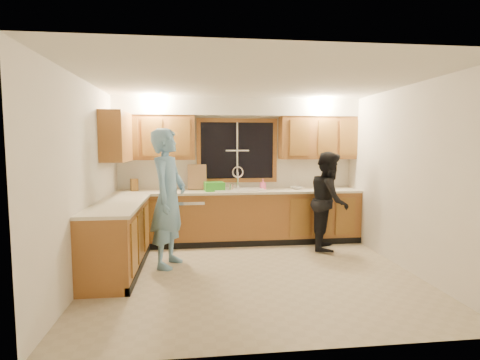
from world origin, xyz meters
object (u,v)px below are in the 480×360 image
object	(u,v)px
dish_crate	(214,186)
woman	(329,201)
soap_bottle	(263,184)
man	(168,198)
stove	(108,249)
sink	(239,193)
bowl	(296,188)
knife_block	(134,185)
dishwasher	(190,221)

from	to	relation	value
dish_crate	woman	bearing A→B (deg)	-15.69
woman	soap_bottle	world-z (taller)	woman
woman	man	bearing A→B (deg)	123.42
stove	sink	bearing A→B (deg)	45.39
woman	bowl	distance (m)	0.72
knife_block	sink	bearing A→B (deg)	-25.85
knife_block	soap_bottle	bearing A→B (deg)	-24.22
soap_bottle	bowl	distance (m)	0.60
man	knife_block	bearing A→B (deg)	45.58
sink	man	world-z (taller)	man
dishwasher	sink	bearing A→B (deg)	0.99
sink	woman	distance (m)	1.52
stove	man	bearing A→B (deg)	45.49
sink	dish_crate	world-z (taller)	sink
stove	knife_block	world-z (taller)	knife_block
sink	knife_block	size ratio (longest dim) A/B	4.14
sink	soap_bottle	distance (m)	0.45
stove	dishwasher	bearing A→B (deg)	62.31
soap_bottle	dish_crate	bearing A→B (deg)	-174.32
man	bowl	xyz separation A→B (m)	(2.15, 1.16, -0.02)
dish_crate	soap_bottle	distance (m)	0.86
dishwasher	man	bearing A→B (deg)	-103.73
man	knife_block	xyz separation A→B (m)	(-0.66, 1.25, 0.06)
stove	man	xyz separation A→B (m)	(0.68, 0.69, 0.51)
man	dish_crate	bearing A→B (deg)	-14.75
woman	bowl	bearing A→B (deg)	54.34
bowl	stove	bearing A→B (deg)	-146.81
stove	bowl	world-z (taller)	bowl
woman	dish_crate	world-z (taller)	woman
sink	man	bearing A→B (deg)	-134.67
sink	woman	world-z (taller)	woman
sink	man	distance (m)	1.60
dishwasher	soap_bottle	world-z (taller)	soap_bottle
stove	dish_crate	size ratio (longest dim) A/B	2.79
knife_block	soap_bottle	xyz separation A→B (m)	(2.21, -0.07, -0.01)
dishwasher	bowl	distance (m)	1.95
woman	knife_block	bearing A→B (deg)	98.80
sink	soap_bottle	bearing A→B (deg)	4.96
dishwasher	man	size ratio (longest dim) A/B	0.43
soap_bottle	dishwasher	bearing A→B (deg)	-177.68
dishwasher	bowl	xyz separation A→B (m)	(1.87, 0.04, 0.53)
knife_block	dish_crate	distance (m)	1.36
sink	stove	world-z (taller)	sink
dishwasher	stove	size ratio (longest dim) A/B	0.91
bowl	soap_bottle	bearing A→B (deg)	178.60
sink	soap_bottle	world-z (taller)	sink
sink	knife_block	bearing A→B (deg)	176.47
dishwasher	knife_block	size ratio (longest dim) A/B	3.94
stove	dish_crate	bearing A→B (deg)	52.37
dishwasher	dish_crate	bearing A→B (deg)	-4.57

